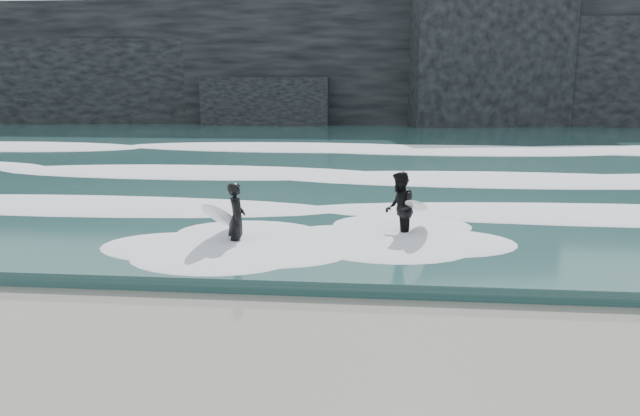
# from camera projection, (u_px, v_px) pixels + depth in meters

# --- Properties ---
(ground) EXTENTS (120.00, 120.00, 0.00)m
(ground) POSITION_uv_depth(u_px,v_px,m) (296.00, 371.00, 8.72)
(ground) COLOR #8B5E51
(ground) RESTS_ON ground
(sea) EXTENTS (90.00, 52.00, 0.30)m
(sea) POSITION_uv_depth(u_px,v_px,m) (362.00, 144.00, 36.93)
(sea) COLOR #234848
(sea) RESTS_ON ground
(headland) EXTENTS (70.00, 9.00, 10.00)m
(headland) POSITION_uv_depth(u_px,v_px,m) (369.00, 65.00, 52.49)
(headland) COLOR black
(headland) RESTS_ON ground
(foam_near) EXTENTS (60.00, 3.20, 0.20)m
(foam_near) POSITION_uv_depth(u_px,v_px,m) (339.00, 210.00, 17.41)
(foam_near) COLOR white
(foam_near) RESTS_ON sea
(foam_mid) EXTENTS (60.00, 4.00, 0.24)m
(foam_mid) POSITION_uv_depth(u_px,v_px,m) (351.00, 172.00, 24.22)
(foam_mid) COLOR white
(foam_mid) RESTS_ON sea
(foam_far) EXTENTS (60.00, 4.80, 0.30)m
(foam_far) POSITION_uv_depth(u_px,v_px,m) (360.00, 146.00, 32.98)
(foam_far) COLOR white
(foam_far) RESTS_ON sea
(surfer_left) EXTENTS (0.99, 2.00, 1.67)m
(surfer_left) POSITION_uv_depth(u_px,v_px,m) (233.00, 218.00, 14.42)
(surfer_left) COLOR black
(surfer_left) RESTS_ON ground
(surfer_right) EXTENTS (1.22, 1.92, 1.81)m
(surfer_right) POSITION_uv_depth(u_px,v_px,m) (401.00, 208.00, 15.12)
(surfer_right) COLOR black
(surfer_right) RESTS_ON ground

